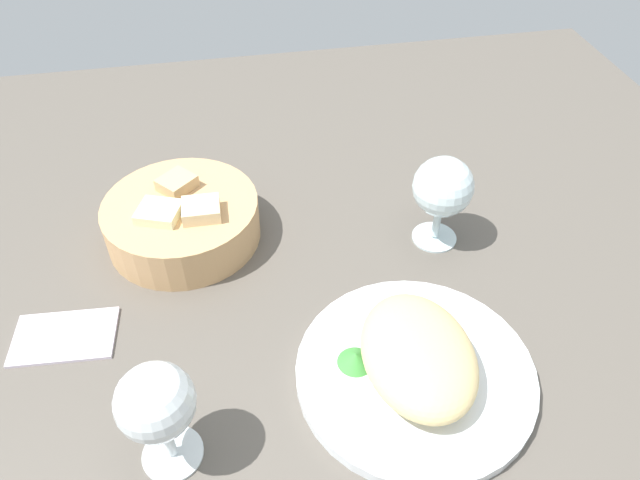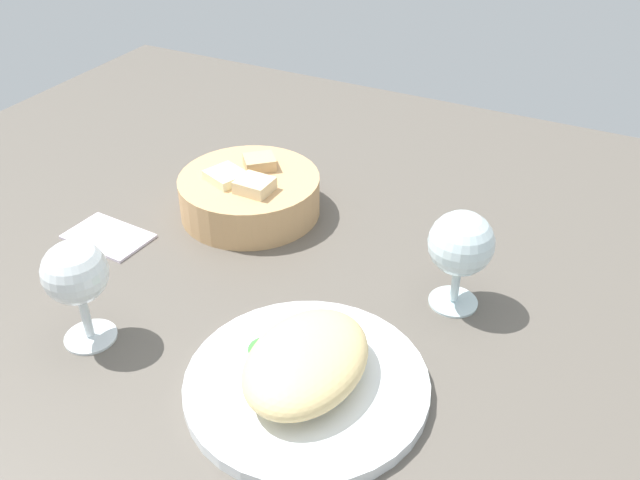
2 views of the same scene
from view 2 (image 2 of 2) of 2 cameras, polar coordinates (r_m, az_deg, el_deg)
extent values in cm
cube|color=#59524A|center=(80.48, -6.58, -6.91)|extent=(140.00, 140.00, 2.00)
cylinder|color=white|center=(70.83, -1.10, -11.81)|extent=(24.66, 24.66, 1.40)
ellipsoid|color=#DFC282|center=(68.59, -1.13, -9.98)|extent=(15.75, 11.37, 4.91)
cone|color=#3C8D3A|center=(73.21, -4.51, -8.52)|extent=(3.81, 3.81, 1.39)
cylinder|color=tan|center=(96.68, -5.81, 3.72)|extent=(19.45, 19.45, 5.57)
cube|color=tan|center=(97.86, -4.97, 5.73)|extent=(5.60, 5.63, 4.18)
cube|color=beige|center=(95.60, -7.68, 4.30)|extent=(5.84, 6.13, 4.90)
cube|color=beige|center=(92.25, -5.37, 3.74)|extent=(4.15, 4.59, 4.52)
cylinder|color=silver|center=(82.64, 10.92, -4.93)|extent=(5.73, 5.73, 0.60)
cylinder|color=silver|center=(81.18, 11.10, -3.63)|extent=(1.00, 1.00, 4.14)
sphere|color=silver|center=(77.81, 11.57, -0.26)|extent=(7.45, 7.45, 7.45)
cylinder|color=silver|center=(80.60, -18.38, -7.50)|extent=(5.71, 5.71, 0.60)
cylinder|color=silver|center=(78.85, -18.74, -5.98)|extent=(1.00, 1.00, 4.97)
sphere|color=silver|center=(75.33, -19.56, -2.53)|extent=(6.88, 6.88, 6.88)
cube|color=white|center=(96.20, -17.08, 0.37)|extent=(7.72, 11.44, 0.80)
camera|label=1|loc=(0.41, -54.91, 22.97)|focal=33.48mm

